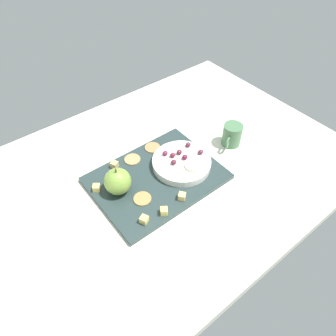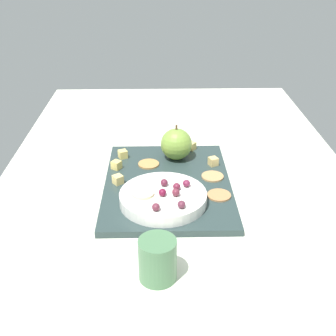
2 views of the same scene
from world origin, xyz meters
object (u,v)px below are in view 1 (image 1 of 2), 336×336
at_px(apple_slice_0, 192,166).
at_px(grape_0, 165,153).
at_px(cracker_0, 153,148).
at_px(grape_3, 201,152).
at_px(grape_6, 185,157).
at_px(cup, 232,135).
at_px(cracker_1, 142,199).
at_px(serving_dish, 182,163).
at_px(grape_1, 179,152).
at_px(cracker_2, 132,159).
at_px(grape_2, 188,144).
at_px(platter, 157,178).
at_px(cheese_cube_3, 164,211).
at_px(cheese_cube_1, 144,220).
at_px(cheese_cube_0, 182,196).
at_px(cheese_cube_4, 96,188).
at_px(cheese_cube_2, 114,165).
at_px(grape_5, 174,162).
at_px(apple_whole, 119,182).
at_px(grape_4, 173,155).

bearing_deg(apple_slice_0, grape_0, -70.41).
xyz_separation_m(cracker_0, grape_3, (-0.09, 0.14, 0.03)).
bearing_deg(grape_6, cracker_0, -74.36).
height_order(grape_0, cup, cup).
relative_size(cracker_1, grape_3, 2.91).
distance_m(serving_dish, grape_1, 0.04).
bearing_deg(cracker_2, grape_2, 154.17).
relative_size(cracker_1, cup, 0.56).
bearing_deg(platter, cracker_1, 28.02).
height_order(platter, cheese_cube_3, cheese_cube_3).
relative_size(platter, cheese_cube_3, 19.18).
bearing_deg(cheese_cube_1, grape_6, -156.41).
height_order(cheese_cube_1, cheese_cube_3, same).
xyz_separation_m(cheese_cube_0, cheese_cube_4, (0.18, -0.18, 0.00)).
height_order(cheese_cube_2, grape_2, grape_2).
bearing_deg(grape_6, grape_5, -6.05).
bearing_deg(grape_5, grape_6, 173.95).
xyz_separation_m(cheese_cube_3, grape_0, (-0.13, -0.16, 0.02)).
bearing_deg(apple_slice_0, serving_dish, -80.83).
bearing_deg(grape_3, cheese_cube_4, -15.80).
relative_size(platter, cup, 4.17).
xyz_separation_m(apple_whole, cheese_cube_1, (0.01, 0.13, -0.03)).
distance_m(cheese_cube_0, cup, 0.31).
distance_m(apple_whole, grape_2, 0.27).
relative_size(cheese_cube_0, grape_4, 1.13).
bearing_deg(cheese_cube_1, cheese_cube_0, 179.01).
bearing_deg(cheese_cube_4, platter, 158.77).
height_order(cheese_cube_1, cup, cup).
bearing_deg(grape_1, grape_0, -32.65).
height_order(cheese_cube_4, grape_6, grape_6).
relative_size(grape_6, cup, 0.19).
relative_size(cracker_0, cup, 0.56).
bearing_deg(grape_1, apple_whole, -1.27).
distance_m(cracker_2, grape_0, 0.11).
bearing_deg(cracker_1, platter, -151.98).
xyz_separation_m(serving_dish, cheese_cube_3, (0.16, 0.11, -0.00)).
xyz_separation_m(platter, cheese_cube_1, (0.12, 0.11, 0.02)).
xyz_separation_m(cheese_cube_0, grape_6, (-0.09, -0.10, 0.02)).
xyz_separation_m(serving_dish, cheese_cube_4, (0.26, -0.08, -0.00)).
xyz_separation_m(cheese_cube_3, apple_slice_0, (-0.16, -0.07, 0.02)).
distance_m(cheese_cube_4, grape_1, 0.28).
distance_m(cheese_cube_4, grape_4, 0.25).
height_order(cheese_cube_4, grape_2, grape_2).
relative_size(serving_dish, grape_5, 10.41).
bearing_deg(cheese_cube_3, cracker_2, -101.73).
distance_m(cheese_cube_2, cracker_1, 0.16).
bearing_deg(apple_slice_0, grape_3, -155.02).
relative_size(grape_1, grape_6, 1.00).
distance_m(serving_dish, cracker_1, 0.18).
bearing_deg(grape_0, cracker_0, -91.67).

